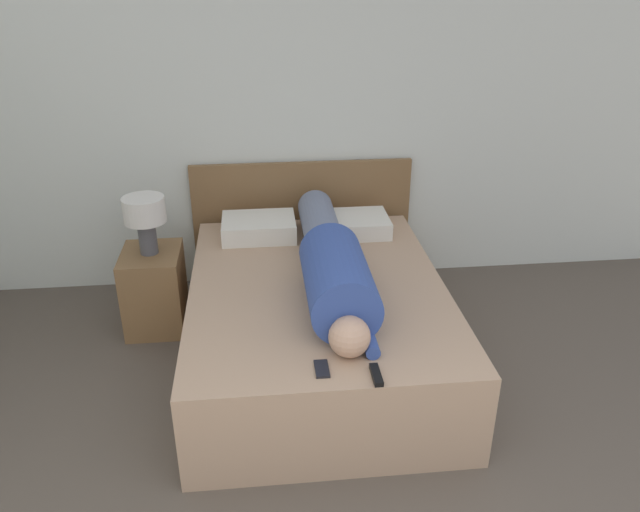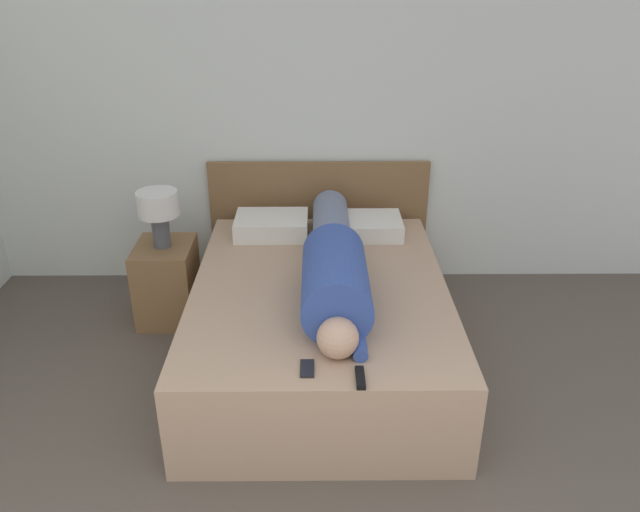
{
  "view_description": "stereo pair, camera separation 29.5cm",
  "coord_description": "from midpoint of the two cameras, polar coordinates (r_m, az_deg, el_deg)",
  "views": [
    {
      "loc": [
        -0.41,
        -0.42,
        2.23
      ],
      "look_at": [
        -0.09,
        2.56,
        0.77
      ],
      "focal_mm": 35.0,
      "sensor_mm": 36.0,
      "label": 1
    },
    {
      "loc": [
        -0.11,
        -0.44,
        2.23
      ],
      "look_at": [
        -0.09,
        2.56,
        0.77
      ],
      "focal_mm": 35.0,
      "sensor_mm": 36.0,
      "label": 2
    }
  ],
  "objects": [
    {
      "name": "headboard",
      "position": [
        4.57,
        1.73,
        3.09
      ],
      "size": [
        1.57,
        0.04,
        0.91
      ],
      "color": "brown",
      "rests_on": "ground_plane"
    },
    {
      "name": "nightstand",
      "position": [
        4.22,
        -11.87,
        -2.39
      ],
      "size": [
        0.37,
        0.44,
        0.53
      ],
      "color": "brown",
      "rests_on": "ground_plane"
    },
    {
      "name": "pillow_near_headboard",
      "position": [
        4.18,
        -2.44,
        2.78
      ],
      "size": [
        0.48,
        0.36,
        0.13
      ],
      "color": "silver",
      "rests_on": "bed"
    },
    {
      "name": "bed",
      "position": [
        3.7,
        2.28,
        -6.2
      ],
      "size": [
        1.45,
        1.94,
        0.52
      ],
      "color": "tan",
      "rests_on": "ground_plane"
    },
    {
      "name": "pillow_second",
      "position": [
        4.21,
        6.34,
        2.71
      ],
      "size": [
        0.46,
        0.36,
        0.11
      ],
      "color": "silver",
      "rests_on": "bed"
    },
    {
      "name": "person_lying",
      "position": [
        3.45,
        3.74,
        -0.87
      ],
      "size": [
        0.35,
        1.73,
        0.35
      ],
      "color": "tan",
      "rests_on": "bed"
    },
    {
      "name": "table_lamp",
      "position": [
        4.01,
        -12.54,
        4.17
      ],
      "size": [
        0.26,
        0.26,
        0.37
      ],
      "color": "#4C4C51",
      "rests_on": "nightstand"
    },
    {
      "name": "wall_back",
      "position": [
        4.38,
        3.06,
        13.66
      ],
      "size": [
        6.1,
        0.06,
        2.6
      ],
      "color": "silver",
      "rests_on": "ground_plane"
    },
    {
      "name": "cell_phone",
      "position": [
        2.87,
        1.81,
        -10.33
      ],
      "size": [
        0.06,
        0.13,
        0.01
      ],
      "color": "black",
      "rests_on": "bed"
    },
    {
      "name": "tv_remote",
      "position": [
        2.83,
        6.75,
        -11.08
      ],
      "size": [
        0.04,
        0.15,
        0.02
      ],
      "color": "black",
      "rests_on": "bed"
    }
  ]
}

